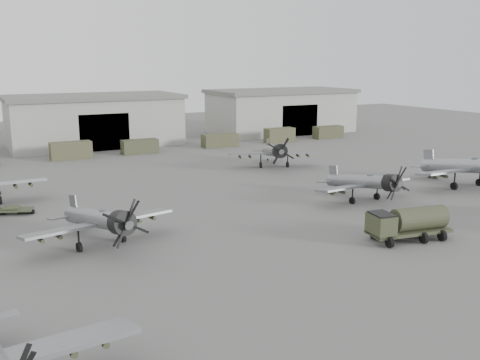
# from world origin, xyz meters

# --- Properties ---
(ground) EXTENTS (220.00, 220.00, 0.00)m
(ground) POSITION_xyz_m (0.00, 0.00, 0.00)
(ground) COLOR #535351
(ground) RESTS_ON ground
(hangar_center) EXTENTS (29.00, 14.80, 8.70)m
(hangar_center) POSITION_xyz_m (0.00, 61.96, 4.37)
(hangar_center) COLOR #98998F
(hangar_center) RESTS_ON ground
(hangar_right) EXTENTS (29.00, 14.80, 8.70)m
(hangar_right) POSITION_xyz_m (38.00, 61.96, 4.37)
(hangar_right) COLOR #98998F
(hangar_right) RESTS_ON ground
(support_truck_3) EXTENTS (5.97, 2.20, 2.57)m
(support_truck_3) POSITION_xyz_m (-6.41, 50.00, 1.28)
(support_truck_3) COLOR #494830
(support_truck_3) RESTS_ON ground
(support_truck_4) EXTENTS (5.66, 2.20, 2.19)m
(support_truck_4) POSITION_xyz_m (4.19, 50.00, 1.09)
(support_truck_4) COLOR #3E412B
(support_truck_4) RESTS_ON ground
(support_truck_5) EXTENTS (6.18, 2.20, 2.23)m
(support_truck_5) POSITION_xyz_m (18.26, 50.00, 1.12)
(support_truck_5) COLOR #43442D
(support_truck_5) RESTS_ON ground
(support_truck_6) EXTENTS (5.47, 2.20, 2.53)m
(support_truck_6) POSITION_xyz_m (30.18, 50.00, 1.26)
(support_truck_6) COLOR #46482F
(support_truck_6) RESTS_ON ground
(support_truck_7) EXTENTS (5.81, 2.20, 2.27)m
(support_truck_7) POSITION_xyz_m (41.04, 50.00, 1.13)
(support_truck_7) COLOR #40412B
(support_truck_7) RESTS_ON ground
(aircraft_mid_1) EXTENTS (12.22, 11.00, 4.85)m
(aircraft_mid_1) POSITION_xyz_m (-11.81, 9.00, 2.21)
(aircraft_mid_1) COLOR gray
(aircraft_mid_1) RESTS_ON ground
(aircraft_mid_2) EXTENTS (11.50, 10.35, 4.60)m
(aircraft_mid_2) POSITION_xyz_m (15.72, 10.03, 2.09)
(aircraft_mid_2) COLOR gray
(aircraft_mid_2) RESTS_ON ground
(aircraft_mid_3) EXTENTS (13.70, 12.32, 5.51)m
(aircraft_mid_3) POSITION_xyz_m (30.38, 9.41, 2.50)
(aircraft_mid_3) COLOR #909398
(aircraft_mid_3) RESTS_ON ground
(aircraft_far_1) EXTENTS (12.27, 11.08, 4.96)m
(aircraft_far_1) POSITION_xyz_m (16.92, 30.11, 2.26)
(aircraft_far_1) COLOR gray
(aircraft_far_1) RESTS_ON ground
(fuel_tanker) EXTENTS (7.22, 3.37, 2.68)m
(fuel_tanker) POSITION_xyz_m (10.63, -0.94, 1.54)
(fuel_tanker) COLOR #383C27
(fuel_tanker) RESTS_ON ground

